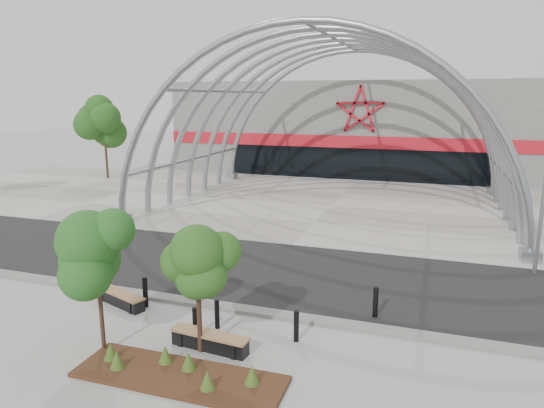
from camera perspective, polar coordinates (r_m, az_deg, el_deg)
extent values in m
plane|color=#9B9A96|center=(16.34, -4.60, -11.88)|extent=(140.00, 140.00, 0.00)
cube|color=black|center=(19.36, -0.48, -7.81)|extent=(140.00, 7.00, 0.02)
cube|color=gray|center=(30.49, 6.95, -0.27)|extent=(60.00, 17.00, 0.04)
cube|color=slate|center=(16.11, -4.97, -12.02)|extent=(60.00, 0.50, 0.12)
cube|color=slate|center=(47.59, 11.62, 9.02)|extent=(34.00, 15.00, 8.00)
cube|color=black|center=(40.50, 10.10, 4.65)|extent=(22.00, 0.25, 2.60)
cube|color=red|center=(40.29, 10.20, 7.19)|extent=(34.00, 0.30, 1.00)
torus|color=gray|center=(23.44, 3.15, -4.19)|extent=(20.36, 0.36, 20.36)
torus|color=gray|center=(25.76, 4.65, -2.66)|extent=(20.36, 0.36, 20.36)
torus|color=gray|center=(28.12, 5.90, -1.38)|extent=(20.36, 0.36, 20.36)
torus|color=gray|center=(30.49, 6.95, -0.31)|extent=(20.36, 0.36, 20.36)
torus|color=gray|center=(32.89, 7.85, 0.61)|extent=(20.36, 0.36, 20.36)
torus|color=gray|center=(35.30, 8.63, 1.41)|extent=(20.36, 0.36, 20.36)
torus|color=gray|center=(37.72, 9.31, 2.10)|extent=(20.36, 0.36, 20.36)
cylinder|color=gray|center=(29.66, 25.70, 3.26)|extent=(0.20, 15.00, 0.20)
cylinder|color=gray|center=(29.15, 21.40, 12.37)|extent=(0.20, 15.00, 0.20)
cylinder|color=gray|center=(29.91, 7.49, 18.71)|extent=(0.20, 15.00, 0.20)
cylinder|color=gray|center=(31.92, -5.55, 13.10)|extent=(0.20, 15.00, 0.20)
cylinder|color=gray|center=(33.32, -9.47, 5.23)|extent=(0.20, 15.00, 0.20)
cube|color=gray|center=(27.67, -17.22, -1.59)|extent=(0.80, 0.80, 0.50)
cube|color=gray|center=(40.49, -4.79, 3.30)|extent=(0.80, 0.80, 0.50)
cube|color=gray|center=(22.94, 28.09, -5.42)|extent=(0.80, 0.80, 0.50)
cube|color=gray|center=(37.42, 24.59, 1.42)|extent=(0.80, 0.80, 0.50)
cube|color=#341A12|center=(12.79, -10.86, -19.30)|extent=(5.29, 1.68, 0.10)
cone|color=#456120|center=(13.28, -17.78, -17.01)|extent=(0.37, 0.37, 0.46)
cone|color=#456120|center=(12.83, -9.81, -17.69)|extent=(0.37, 0.37, 0.46)
cone|color=#456120|center=(12.04, -7.61, -19.79)|extent=(0.37, 0.37, 0.46)
cone|color=#456120|center=(13.22, -12.44, -16.84)|extent=(0.37, 0.37, 0.46)
cone|color=#456120|center=(12.13, -2.38, -19.44)|extent=(0.37, 0.37, 0.46)
cone|color=#456120|center=(13.71, -18.45, -16.06)|extent=(0.37, 0.37, 0.46)
cylinder|color=gray|center=(21.02, 29.24, -0.16)|extent=(0.15, 0.15, 5.41)
cylinder|color=black|center=(14.03, -19.39, -12.68)|extent=(0.12, 0.12, 1.87)
ellipsoid|color=#17511C|center=(13.42, -19.92, -6.06)|extent=(1.61, 1.61, 2.04)
cylinder|color=black|center=(13.38, -8.55, -12.98)|extent=(0.13, 0.13, 2.03)
ellipsoid|color=#234916|center=(12.70, -8.82, -5.44)|extent=(1.68, 1.68, 2.21)
cube|color=black|center=(17.06, -17.42, -10.71)|extent=(2.10, 1.07, 0.36)
cube|color=black|center=(17.66, -18.91, -9.89)|extent=(0.27, 0.48, 0.42)
cube|color=black|center=(16.45, -15.84, -11.38)|extent=(0.27, 0.48, 0.42)
cube|color=brown|center=(16.97, -17.48, -9.96)|extent=(2.18, 1.15, 0.06)
cube|color=black|center=(13.83, -7.32, -15.89)|extent=(2.24, 0.61, 0.38)
cube|color=black|center=(14.22, -10.28, -15.00)|extent=(0.18, 0.50, 0.44)
cube|color=black|center=(13.45, -4.17, -16.53)|extent=(0.18, 0.50, 0.44)
cube|color=#925D41|center=(13.71, -7.35, -14.95)|extent=(2.30, 0.70, 0.07)
cylinder|color=black|center=(16.57, -14.69, -9.98)|extent=(0.16, 0.16, 1.03)
cylinder|color=black|center=(14.45, -9.06, -13.50)|extent=(0.14, 0.14, 0.88)
cylinder|color=black|center=(14.79, -6.48, -12.73)|extent=(0.15, 0.15, 0.91)
cylinder|color=black|center=(14.01, 2.88, -14.13)|extent=(0.15, 0.15, 0.92)
cylinder|color=black|center=(15.67, 12.08, -11.25)|extent=(0.16, 0.16, 1.00)
cylinder|color=#311D14|center=(42.80, -18.90, 5.06)|extent=(0.20, 0.20, 3.30)
ellipsoid|color=#184313|center=(42.55, -19.19, 9.07)|extent=(3.00, 3.00, 3.60)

